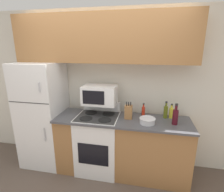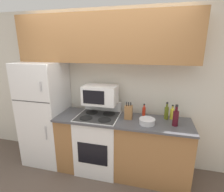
{
  "view_description": "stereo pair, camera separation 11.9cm",
  "coord_description": "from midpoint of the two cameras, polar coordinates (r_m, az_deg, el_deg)",
  "views": [
    {
      "loc": [
        0.67,
        -2.14,
        1.97
      ],
      "look_at": [
        0.19,
        0.25,
        1.28
      ],
      "focal_mm": 28.0,
      "sensor_mm": 36.0,
      "label": 1
    },
    {
      "loc": [
        0.79,
        -2.11,
        1.97
      ],
      "look_at": [
        0.19,
        0.25,
        1.28
      ],
      "focal_mm": 28.0,
      "sensor_mm": 36.0,
      "label": 2
    }
  ],
  "objects": [
    {
      "name": "knife_block",
      "position": [
        2.62,
        4.1,
        -5.22
      ],
      "size": [
        0.11,
        0.1,
        0.26
      ],
      "color": "#9E6B3D",
      "rests_on": "lower_cabinets"
    },
    {
      "name": "bottle_hot_sauce",
      "position": [
        2.76,
        8.97,
        -4.82
      ],
      "size": [
        0.05,
        0.05,
        0.2
      ],
      "color": "red",
      "rests_on": "lower_cabinets"
    },
    {
      "name": "bottle_olive_oil",
      "position": [
        2.73,
        15.92,
        -4.91
      ],
      "size": [
        0.06,
        0.06,
        0.26
      ],
      "color": "#5B6619",
      "rests_on": "lower_cabinets"
    },
    {
      "name": "bowl",
      "position": [
        2.51,
        10.13,
        -7.9
      ],
      "size": [
        0.23,
        0.23,
        0.08
      ],
      "color": "silver",
      "rests_on": "lower_cabinets"
    },
    {
      "name": "upper_cabinets",
      "position": [
        2.7,
        -4.49,
        18.2
      ],
      "size": [
        2.69,
        0.35,
        0.7
      ],
      "color": "#9E6B3D",
      "rests_on": "refrigerator"
    },
    {
      "name": "refrigerator",
      "position": [
        3.19,
        -22.57,
        -5.66
      ],
      "size": [
        0.68,
        0.66,
        1.74
      ],
      "color": "white",
      "rests_on": "ground_plane"
    },
    {
      "name": "bottle_wine_red",
      "position": [
        2.54,
        18.72,
        -6.34
      ],
      "size": [
        0.08,
        0.08,
        0.3
      ],
      "color": "#470F19",
      "rests_on": "lower_cabinets"
    },
    {
      "name": "lower_cabinets",
      "position": [
        2.86,
        1.94,
        -15.9
      ],
      "size": [
        2.02,
        0.61,
        0.93
      ],
      "color": "#9E6B3D",
      "rests_on": "ground_plane"
    },
    {
      "name": "microwave",
      "position": [
        2.71,
        -5.31,
        0.36
      ],
      "size": [
        0.52,
        0.33,
        0.29
      ],
      "color": "white",
      "rests_on": "stove"
    },
    {
      "name": "stove",
      "position": [
        2.92,
        -5.7,
        -14.83
      ],
      "size": [
        0.64,
        0.59,
        1.1
      ],
      "color": "white",
      "rests_on": "ground_plane"
    },
    {
      "name": "ground_plane",
      "position": [
        2.99,
        -6.27,
        -25.59
      ],
      "size": [
        12.0,
        12.0,
        0.0
      ],
      "primitive_type": "plane",
      "color": "brown"
    },
    {
      "name": "bottle_cooking_spray",
      "position": [
        2.77,
        17.59,
        -5.15
      ],
      "size": [
        0.06,
        0.06,
        0.22
      ],
      "color": "gold",
      "rests_on": "lower_cabinets"
    },
    {
      "name": "wall_back",
      "position": [
        2.97,
        -3.11,
        2.23
      ],
      "size": [
        8.0,
        0.05,
        2.55
      ],
      "color": "silver",
      "rests_on": "ground_plane"
    }
  ]
}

